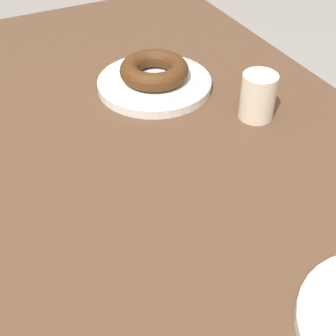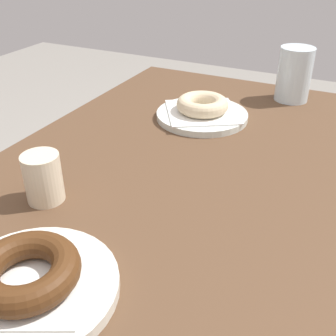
{
  "view_description": "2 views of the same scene",
  "coord_description": "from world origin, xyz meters",
  "px_view_note": "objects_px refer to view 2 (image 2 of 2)",
  "views": [
    {
      "loc": [
        0.47,
        -0.18,
        1.16
      ],
      "look_at": [
        0.04,
        0.03,
        0.75
      ],
      "focal_mm": 50.72,
      "sensor_mm": 36.0,
      "label": 1
    },
    {
      "loc": [
        -0.44,
        -0.16,
        1.08
      ],
      "look_at": [
        0.06,
        0.08,
        0.75
      ],
      "focal_mm": 44.03,
      "sensor_mm": 36.0,
      "label": 2
    }
  ],
  "objects_px": {
    "donut_sugar_ring": "(202,104)",
    "water_glass": "(294,74)",
    "sugar_jar": "(43,178)",
    "donut_chocolate_ring": "(26,271)",
    "plate_chocolate_ring": "(30,289)",
    "plate_sugar_ring": "(202,115)"
  },
  "relations": [
    {
      "from": "plate_sugar_ring",
      "to": "donut_chocolate_ring",
      "type": "height_order",
      "value": "donut_chocolate_ring"
    },
    {
      "from": "donut_sugar_ring",
      "to": "water_glass",
      "type": "distance_m",
      "value": 0.25
    },
    {
      "from": "plate_sugar_ring",
      "to": "plate_chocolate_ring",
      "type": "xyz_separation_m",
      "value": [
        -0.55,
        -0.01,
        0.0
      ]
    },
    {
      "from": "plate_sugar_ring",
      "to": "plate_chocolate_ring",
      "type": "bearing_deg",
      "value": -178.94
    },
    {
      "from": "donut_chocolate_ring",
      "to": "sugar_jar",
      "type": "relative_size",
      "value": 1.58
    },
    {
      "from": "plate_chocolate_ring",
      "to": "sugar_jar",
      "type": "height_order",
      "value": "sugar_jar"
    },
    {
      "from": "donut_sugar_ring",
      "to": "water_glass",
      "type": "bearing_deg",
      "value": -37.14
    },
    {
      "from": "plate_chocolate_ring",
      "to": "water_glass",
      "type": "relative_size",
      "value": 1.62
    },
    {
      "from": "plate_sugar_ring",
      "to": "water_glass",
      "type": "distance_m",
      "value": 0.26
    },
    {
      "from": "plate_sugar_ring",
      "to": "donut_chocolate_ring",
      "type": "distance_m",
      "value": 0.55
    },
    {
      "from": "plate_sugar_ring",
      "to": "donut_sugar_ring",
      "type": "relative_size",
      "value": 1.77
    },
    {
      "from": "plate_sugar_ring",
      "to": "donut_chocolate_ring",
      "type": "relative_size",
      "value": 1.63
    },
    {
      "from": "plate_chocolate_ring",
      "to": "plate_sugar_ring",
      "type": "bearing_deg",
      "value": 1.06
    },
    {
      "from": "water_glass",
      "to": "plate_chocolate_ring",
      "type": "bearing_deg",
      "value": 169.35
    },
    {
      "from": "plate_chocolate_ring",
      "to": "donut_chocolate_ring",
      "type": "relative_size",
      "value": 1.67
    },
    {
      "from": "donut_chocolate_ring",
      "to": "sugar_jar",
      "type": "xyz_separation_m",
      "value": [
        0.16,
        0.11,
        0.0
      ]
    },
    {
      "from": "donut_sugar_ring",
      "to": "water_glass",
      "type": "height_order",
      "value": "water_glass"
    },
    {
      "from": "water_glass",
      "to": "sugar_jar",
      "type": "xyz_separation_m",
      "value": [
        -0.59,
        0.25,
        -0.02
      ]
    },
    {
      "from": "donut_chocolate_ring",
      "to": "water_glass",
      "type": "distance_m",
      "value": 0.76
    },
    {
      "from": "donut_sugar_ring",
      "to": "sugar_jar",
      "type": "xyz_separation_m",
      "value": [
        -0.39,
        0.1,
        0.01
      ]
    },
    {
      "from": "donut_sugar_ring",
      "to": "donut_chocolate_ring",
      "type": "bearing_deg",
      "value": -178.94
    },
    {
      "from": "water_glass",
      "to": "plate_sugar_ring",
      "type": "bearing_deg",
      "value": 142.86
    }
  ]
}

